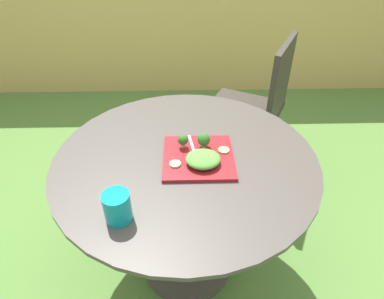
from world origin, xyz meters
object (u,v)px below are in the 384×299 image
(salad_plate, at_px, (199,157))
(fork, at_px, (193,149))
(patio_chair, at_px, (258,101))
(drinking_glass, at_px, (118,208))

(salad_plate, distance_m, fork, 0.04)
(salad_plate, bearing_deg, patio_chair, 62.37)
(salad_plate, bearing_deg, drinking_glass, -131.94)
(fork, bearing_deg, salad_plate, -64.24)
(fork, bearing_deg, patio_chair, 59.94)
(drinking_glass, height_order, fork, drinking_glass)
(patio_chair, bearing_deg, drinking_glass, -122.08)
(patio_chair, height_order, fork, patio_chair)
(drinking_glass, distance_m, fork, 0.40)
(drinking_glass, bearing_deg, salad_plate, 48.06)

